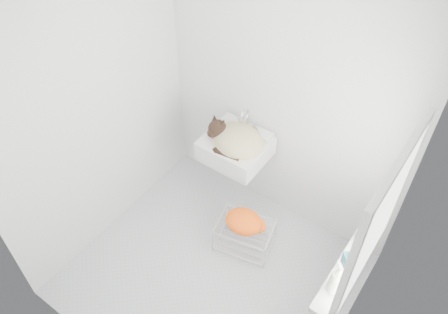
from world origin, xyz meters
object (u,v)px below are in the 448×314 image
Objects in this scene: cat at (236,139)px; bottle_c at (362,242)px; wire_rack at (244,235)px; bottle_a at (334,289)px; sink at (236,141)px; bottle_b at (347,266)px.

bottle_c is at bearing -6.94° from cat.
bottle_a is (0.95, -0.45, 0.70)m from wire_rack.
sink is 3.46× the size of bottle_c.
cat reaches higher than bottle_a.
bottle_a reaches higher than bottle_c.
bottle_c is at bearing 90.00° from bottle_a.
bottle_b is at bearing -16.14° from cat.
bottle_a is 1.43× the size of bottle_c.
bottle_a is at bearing -25.32° from wire_rack.
bottle_a is at bearing -31.28° from sink.
bottle_b is 0.23m from bottle_c.
wire_rack is 1.18m from bottle_c.
sink reaches higher than bottle_c.
sink is 1.10× the size of cat.
bottle_c is (1.27, -0.33, -0.04)m from cat.
sink is 1.15× the size of wire_rack.
wire_rack is 2.66× the size of bottle_b.
bottle_a reaches higher than bottle_b.
bottle_a reaches higher than sink.
cat is at bearing 165.61° from bottle_c.
bottle_c is (0.95, -0.01, 0.70)m from wire_rack.
bottle_b reaches higher than bottle_c.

